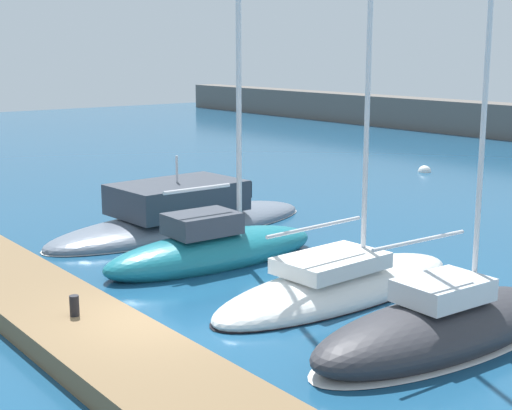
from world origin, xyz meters
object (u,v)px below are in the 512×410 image
(sailboat_teal_second, at_px, (213,247))
(sailboat_charcoal_fourth, at_px, (440,327))
(sailboat_white_third, at_px, (340,285))
(dock_bollard, at_px, (74,306))
(motorboat_slate_nearest, at_px, (183,219))
(mooring_buoy_white, at_px, (424,172))

(sailboat_teal_second, distance_m, sailboat_charcoal_fourth, 7.84)
(sailboat_white_third, bearing_deg, sailboat_teal_second, 99.21)
(dock_bollard, bearing_deg, sailboat_teal_second, 117.97)
(sailboat_teal_second, relative_size, dock_bollard, 27.66)
(sailboat_white_third, height_order, sailboat_charcoal_fourth, sailboat_white_third)
(motorboat_slate_nearest, relative_size, sailboat_charcoal_fourth, 0.96)
(sailboat_white_third, height_order, dock_bollard, sailboat_white_third)
(sailboat_white_third, distance_m, mooring_buoy_white, 19.97)
(sailboat_charcoal_fourth, bearing_deg, sailboat_teal_second, 93.73)
(motorboat_slate_nearest, relative_size, dock_bollard, 23.51)
(motorboat_slate_nearest, bearing_deg, mooring_buoy_white, 7.23)
(mooring_buoy_white, distance_m, dock_bollard, 25.00)
(motorboat_slate_nearest, distance_m, dock_bollard, 9.86)
(motorboat_slate_nearest, height_order, dock_bollard, motorboat_slate_nearest)
(motorboat_slate_nearest, xyz_separation_m, mooring_buoy_white, (-3.03, 15.92, -0.34))
(motorboat_slate_nearest, bearing_deg, sailboat_teal_second, -114.18)
(sailboat_white_third, bearing_deg, mooring_buoy_white, 30.91)
(sailboat_teal_second, distance_m, sailboat_white_third, 4.29)
(sailboat_white_third, relative_size, mooring_buoy_white, 23.13)
(sailboat_teal_second, relative_size, sailboat_white_third, 0.81)
(dock_bollard, bearing_deg, sailboat_charcoal_fourth, 49.38)
(dock_bollard, bearing_deg, mooring_buoy_white, 113.49)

